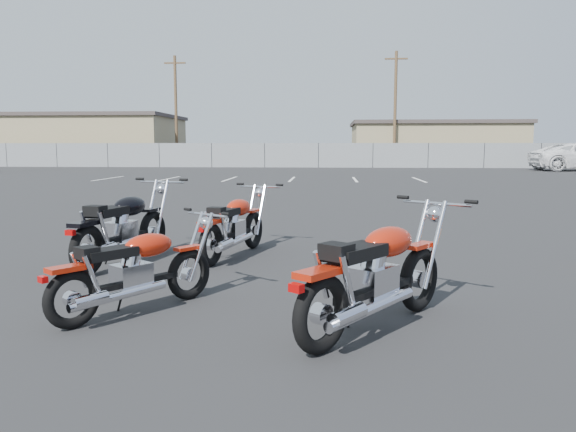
# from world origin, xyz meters

# --- Properties ---
(ground) EXTENTS (120.00, 120.00, 0.00)m
(ground) POSITION_xyz_m (0.00, 0.00, 0.00)
(ground) COLOR black
(ground) RESTS_ON ground
(motorcycle_front_red) EXTENTS (0.97, 2.01, 0.99)m
(motorcycle_front_red) POSITION_xyz_m (-0.60, 1.06, 0.45)
(motorcycle_front_red) COLOR black
(motorcycle_front_red) RESTS_ON ground
(motorcycle_second_black) EXTENTS (0.97, 2.23, 1.09)m
(motorcycle_second_black) POSITION_xyz_m (-2.00, 0.47, 0.50)
(motorcycle_second_black) COLOR black
(motorcycle_second_black) RESTS_ON ground
(motorcycle_third_red) EXTENTS (1.41, 1.67, 0.91)m
(motorcycle_third_red) POSITION_xyz_m (-1.07, -1.71, 0.41)
(motorcycle_third_red) COLOR black
(motorcycle_third_red) RESTS_ON ground
(motorcycle_rear_red) EXTENTS (1.67, 1.97, 1.07)m
(motorcycle_rear_red) POSITION_xyz_m (1.14, -2.05, 0.49)
(motorcycle_rear_red) COLOR black
(motorcycle_rear_red) RESTS_ON ground
(training_cone_near) EXTENTS (0.28, 0.28, 0.33)m
(training_cone_near) POSITION_xyz_m (1.14, 0.55, 0.16)
(training_cone_near) COLOR orange
(training_cone_near) RESTS_ON ground
(chainlink_fence) EXTENTS (80.06, 0.06, 1.80)m
(chainlink_fence) POSITION_xyz_m (-0.00, 35.00, 0.90)
(chainlink_fence) COLOR slate
(chainlink_fence) RESTS_ON ground
(tan_building_west) EXTENTS (18.40, 10.40, 4.30)m
(tan_building_west) POSITION_xyz_m (-22.00, 42.00, 2.16)
(tan_building_west) COLOR #92855E
(tan_building_west) RESTS_ON ground
(tan_building_east) EXTENTS (14.40, 9.40, 3.70)m
(tan_building_east) POSITION_xyz_m (10.00, 44.00, 1.86)
(tan_building_east) COLOR #92855E
(tan_building_east) RESTS_ON ground
(utility_pole_b) EXTENTS (1.80, 0.24, 9.00)m
(utility_pole_b) POSITION_xyz_m (-12.00, 40.00, 4.69)
(utility_pole_b) COLOR #4D3823
(utility_pole_b) RESTS_ON ground
(utility_pole_c) EXTENTS (1.80, 0.24, 9.00)m
(utility_pole_c) POSITION_xyz_m (6.00, 39.00, 4.69)
(utility_pole_c) COLOR #4D3823
(utility_pole_c) RESTS_ON ground
(parking_line_stripes) EXTENTS (15.12, 4.00, 0.01)m
(parking_line_stripes) POSITION_xyz_m (-2.50, 20.00, 0.00)
(parking_line_stripes) COLOR silver
(parking_line_stripes) RESTS_ON ground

